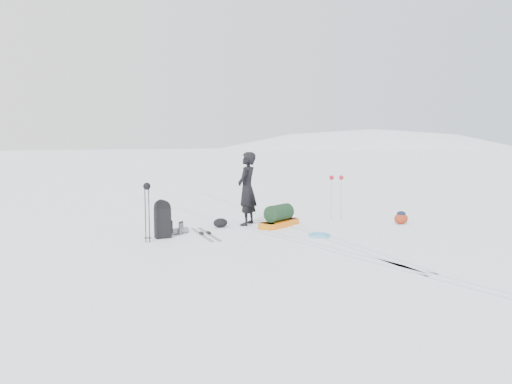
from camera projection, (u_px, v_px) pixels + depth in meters
ground at (260, 231)px, 12.28m from camera, size 200.00×200.00×0.00m
ski_tracks at (263, 224)px, 13.34m from camera, size 3.38×17.97×0.01m
skier at (247, 189)px, 13.06m from camera, size 0.84×0.80×1.93m
pulk_sled at (279, 218)px, 12.95m from camera, size 1.54×0.94×0.57m
expedition_rucksack at (165, 220)px, 11.47m from camera, size 0.93×0.52×0.88m
ski_poles_black at (147, 194)px, 10.86m from camera, size 0.18×0.16×1.32m
ski_poles_silver at (336, 183)px, 13.93m from camera, size 0.37×0.25×1.25m
touring_skis_grey at (205, 234)px, 11.84m from camera, size 0.54×1.83×0.07m
touring_skis_white at (273, 224)px, 13.28m from camera, size 1.38×1.29×0.06m
rope_coil at (319, 235)px, 11.65m from camera, size 0.57×0.57×0.06m
small_daypack at (401, 218)px, 13.32m from camera, size 0.49×0.42×0.35m
thermos_pair at (181, 228)px, 11.93m from camera, size 0.22×0.29×0.31m
stuff_sack at (220, 223)px, 12.81m from camera, size 0.41×0.33×0.24m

